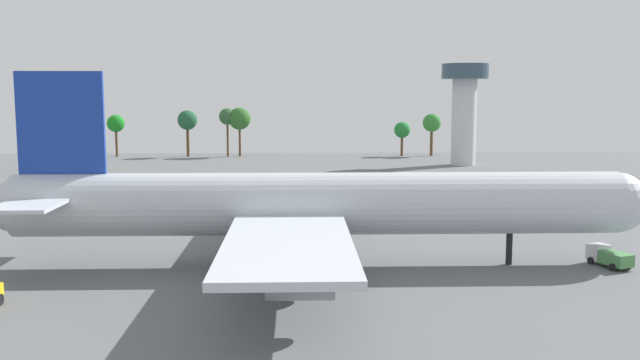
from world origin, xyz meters
name	(u,v)px	position (x,y,z in m)	size (l,w,h in m)	color
ground_plane	(320,266)	(0.00, 0.00, 0.00)	(286.47, 286.47, 0.00)	slate
cargo_airplane	(318,205)	(-0.24, 0.00, 6.82)	(71.62, 57.87, 21.16)	silver
pushback_tractor	(507,211)	(29.04, 27.34, 1.21)	(5.68, 4.15, 2.40)	#333338
cargo_loader	(609,256)	(31.58, -1.21, 1.12)	(3.70, 5.53, 2.13)	silver
safety_cone_nose	(610,261)	(32.23, -0.29, 0.40)	(0.55, 0.55, 0.79)	orange
control_tower	(464,103)	(40.89, 105.27, 16.23)	(12.01, 12.01, 26.25)	silver
tree_line_backdrop	(261,122)	(-13.33, 131.93, 10.25)	(98.85, 6.58, 14.48)	#51381E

